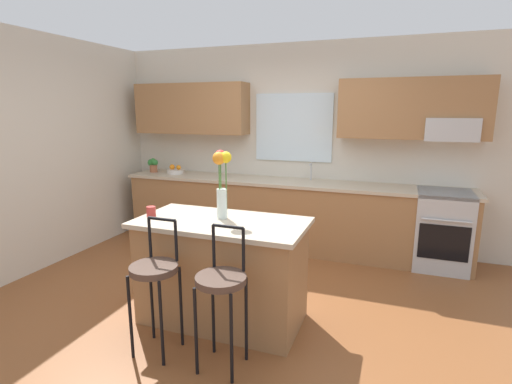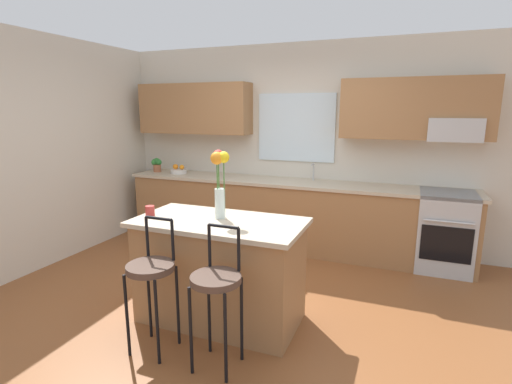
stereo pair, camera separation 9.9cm
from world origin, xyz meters
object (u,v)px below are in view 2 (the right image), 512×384
bar_stool_middle (216,285)px  mug_ceramic (150,211)px  fruit_bowl_oranges (179,170)px  potted_plant_small (157,164)px  kitchen_island (220,270)px  flower_vase (220,177)px  bar_stool_near (151,273)px  oven_range (445,231)px

bar_stool_middle → mug_ceramic: bearing=151.5°
mug_ceramic → fruit_bowl_oranges: 2.33m
fruit_bowl_oranges → potted_plant_small: bearing=179.7°
kitchen_island → bar_stool_middle: size_ratio=1.40×
mug_ceramic → potted_plant_small: potted_plant_small is taller
flower_vase → mug_ceramic: flower_vase is taller
flower_vase → fruit_bowl_oranges: (-1.65, 1.92, -0.32)m
fruit_bowl_oranges → potted_plant_small: potted_plant_small is taller
flower_vase → fruit_bowl_oranges: 2.55m
flower_vase → bar_stool_near: bearing=-111.6°
bar_stool_near → flower_vase: (0.26, 0.65, 0.65)m
flower_vase → mug_ceramic: size_ratio=6.58×
oven_range → potted_plant_small: (-3.97, 0.03, 0.58)m
bar_stool_middle → fruit_bowl_oranges: fruit_bowl_oranges is taller
kitchen_island → flower_vase: bearing=104.9°
mug_ceramic → bar_stool_middle: bearing=-28.5°
bar_stool_near → bar_stool_middle: size_ratio=1.00×
oven_range → bar_stool_middle: bar_stool_middle is taller
flower_vase → potted_plant_small: 2.81m
mug_ceramic → kitchen_island: bearing=8.9°
mug_ceramic → bar_stool_near: bearing=-54.2°
oven_range → potted_plant_small: bearing=179.6°
bar_stool_near → bar_stool_middle: (0.55, 0.00, 0.00)m
fruit_bowl_oranges → potted_plant_small: (-0.38, 0.00, 0.07)m
bar_stool_middle → fruit_bowl_oranges: size_ratio=4.34×
oven_range → mug_ceramic: (-2.55, -2.06, 0.51)m
oven_range → bar_stool_middle: 3.04m
flower_vase → mug_ceramic: (-0.61, -0.16, -0.32)m
oven_range → flower_vase: (-1.94, -1.90, 0.82)m
bar_stool_middle → mug_ceramic: (-0.90, 0.49, 0.33)m
mug_ceramic → fruit_bowl_oranges: size_ratio=0.38×
fruit_bowl_oranges → oven_range: bearing=-0.4°
bar_stool_middle → mug_ceramic: size_ratio=11.58×
mug_ceramic → oven_range: bearing=38.9°
bar_stool_middle → potted_plant_small: 3.49m
bar_stool_middle → fruit_bowl_oranges: (-1.94, 2.57, 0.33)m
bar_stool_middle → mug_ceramic: bar_stool_middle is taller
kitchen_island → bar_stool_middle: 0.67m
oven_range → bar_stool_near: bearing=-130.7°
bar_stool_middle → flower_vase: bearing=114.1°
oven_range → fruit_bowl_oranges: bearing=179.6°
oven_range → bar_stool_near: 3.37m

